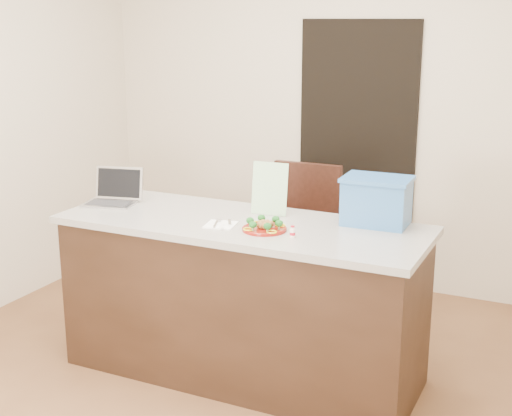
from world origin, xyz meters
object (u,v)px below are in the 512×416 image
at_px(blue_box, 377,201).
at_px(yogurt_bottle, 293,233).
at_px(napkin, 221,225).
at_px(island, 242,299).
at_px(laptop, 114,194).
at_px(chair, 300,234).
at_px(plate, 264,229).

bearing_deg(blue_box, yogurt_bottle, -129.00).
bearing_deg(napkin, island, 60.04).
xyz_separation_m(napkin, laptop, (-0.81, 0.15, 0.05)).
bearing_deg(island, chair, 89.60).
relative_size(laptop, chair, 0.32).
distance_m(plate, yogurt_bottle, 0.19).
distance_m(yogurt_bottle, chair, 1.12).
xyz_separation_m(yogurt_bottle, laptop, (-1.24, 0.18, 0.03)).
bearing_deg(plate, blue_box, 36.51).
height_order(plate, napkin, plate).
bearing_deg(yogurt_bottle, blue_box, 52.88).
bearing_deg(island, napkin, -119.96).
bearing_deg(napkin, blue_box, 27.07).
xyz_separation_m(plate, yogurt_bottle, (0.18, -0.05, 0.02)).
bearing_deg(laptop, plate, -20.34).
bearing_deg(laptop, yogurt_bottle, -21.55).
xyz_separation_m(island, napkin, (-0.07, -0.12, 0.46)).
height_order(laptop, chair, laptop).
distance_m(yogurt_bottle, laptop, 1.26).
height_order(island, laptop, laptop).
relative_size(island, chair, 1.92).
xyz_separation_m(napkin, yogurt_bottle, (0.44, -0.03, 0.02)).
distance_m(island, laptop, 1.02).
bearing_deg(plate, laptop, 172.88).
bearing_deg(chair, island, -90.62).
bearing_deg(chair, plate, -79.64).
xyz_separation_m(laptop, blue_box, (1.56, 0.23, 0.08)).
xyz_separation_m(plate, chair, (-0.18, 0.96, -0.32)).
bearing_deg(napkin, plate, 3.59).
relative_size(napkin, yogurt_bottle, 2.57).
xyz_separation_m(plate, napkin, (-0.25, -0.02, -0.01)).
distance_m(island, chair, 0.87).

